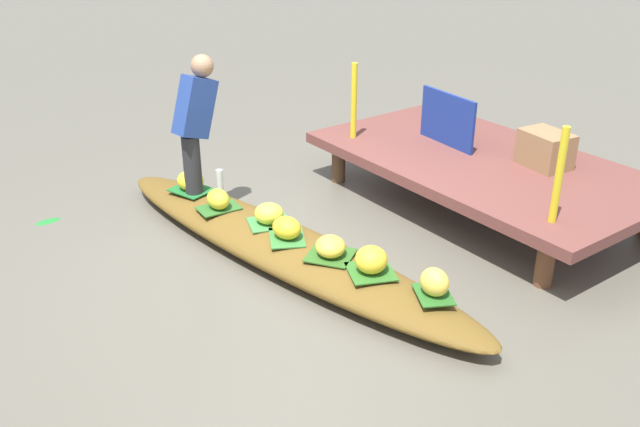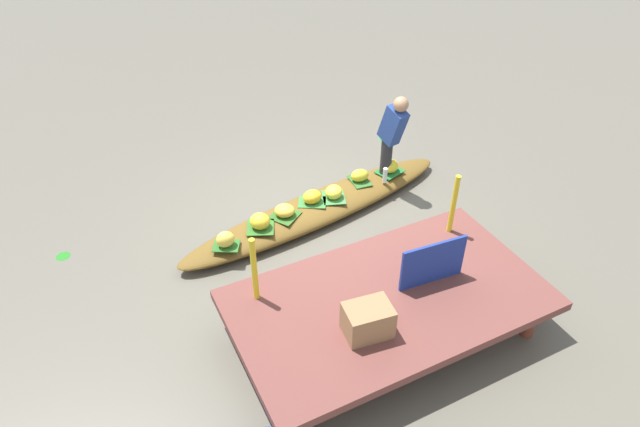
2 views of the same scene
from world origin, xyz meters
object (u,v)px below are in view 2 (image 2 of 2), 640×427
at_px(produce_crate, 368,320).
at_px(vendor_boat, 319,208).
at_px(banana_bunch_0, 390,166).
at_px(banana_bunch_1, 360,175).
at_px(banana_bunch_3, 334,192).
at_px(banana_bunch_2, 285,211).
at_px(banana_bunch_5, 225,239).
at_px(banana_bunch_4, 260,221).
at_px(market_banner, 433,263).
at_px(banana_bunch_6, 312,197).
at_px(vendor_person, 392,131).
at_px(water_bottle, 385,175).

bearing_deg(produce_crate, vendor_boat, -106.19).
xyz_separation_m(banana_bunch_0, banana_bunch_1, (0.50, 0.01, -0.01)).
bearing_deg(banana_bunch_3, banana_bunch_2, 5.55).
bearing_deg(banana_bunch_3, produce_crate, 69.27).
bearing_deg(banana_bunch_3, banana_bunch_5, 10.84).
height_order(banana_bunch_1, banana_bunch_4, banana_bunch_4).
bearing_deg(banana_bunch_2, market_banner, 111.13).
relative_size(banana_bunch_6, vendor_person, 0.21).
bearing_deg(banana_bunch_5, banana_bunch_0, -168.92).
bearing_deg(banana_bunch_1, banana_bunch_0, -178.94).
xyz_separation_m(vendor_boat, vendor_person, (-1.15, -0.11, 0.82)).
relative_size(banana_bunch_4, banana_bunch_6, 0.97).
relative_size(water_bottle, market_banner, 0.30).
relative_size(banana_bunch_0, banana_bunch_1, 1.01).
relative_size(banana_bunch_5, produce_crate, 0.50).
distance_m(banana_bunch_6, water_bottle, 1.11).
height_order(vendor_boat, banana_bunch_5, banana_bunch_5).
bearing_deg(banana_bunch_6, produce_crate, 76.11).
relative_size(vendor_boat, banana_bunch_6, 15.96).
relative_size(vendor_boat, banana_bunch_3, 16.90).
bearing_deg(banana_bunch_5, banana_bunch_3, -169.16).
relative_size(banana_bunch_2, water_bottle, 1.16).
bearing_deg(vendor_person, banana_bunch_3, 8.26).
distance_m(banana_bunch_3, produce_crate, 2.57).
height_order(banana_bunch_4, produce_crate, produce_crate).
distance_m(banana_bunch_1, market_banner, 2.37).
relative_size(banana_bunch_1, banana_bunch_6, 0.98).
xyz_separation_m(banana_bunch_5, vendor_person, (-2.56, -0.45, 0.60)).
bearing_deg(vendor_boat, banana_bunch_1, -175.81).
bearing_deg(banana_bunch_2, vendor_person, -172.93).
xyz_separation_m(water_bottle, produce_crate, (1.71, 2.40, 0.29)).
bearing_deg(produce_crate, banana_bunch_0, -126.48).
distance_m(banana_bunch_3, water_bottle, 0.81).
bearing_deg(banana_bunch_0, vendor_boat, 8.46).
height_order(banana_bunch_5, market_banner, market_banner).
bearing_deg(banana_bunch_1, vendor_boat, 13.50).
xyz_separation_m(vendor_boat, banana_bunch_4, (0.91, 0.19, 0.22)).
bearing_deg(vendor_boat, banana_bunch_4, 2.25).
relative_size(banana_bunch_1, banana_bunch_5, 1.14).
xyz_separation_m(banana_bunch_3, banana_bunch_5, (1.61, 0.31, 0.01)).
bearing_deg(banana_bunch_5, banana_bunch_1, -166.63).
distance_m(banana_bunch_3, market_banner, 2.13).
xyz_separation_m(banana_bunch_2, banana_bunch_6, (-0.44, -0.10, 0.01)).
bearing_deg(vendor_person, banana_bunch_2, 7.07).
height_order(vendor_boat, water_bottle, water_bottle).
height_order(banana_bunch_3, banana_bunch_4, banana_bunch_4).
height_order(banana_bunch_0, banana_bunch_3, banana_bunch_0).
bearing_deg(vendor_person, banana_bunch_1, -7.64).
relative_size(vendor_boat, vendor_person, 3.31).
height_order(banana_bunch_5, water_bottle, water_bottle).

